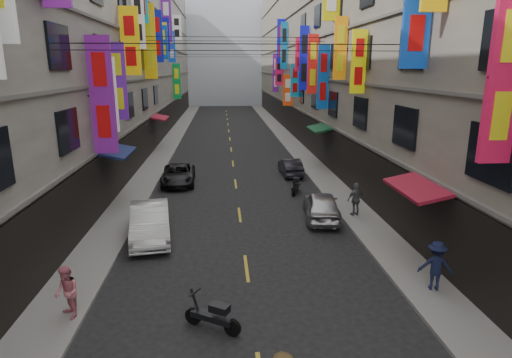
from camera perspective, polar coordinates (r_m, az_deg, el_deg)
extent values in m
cube|color=slate|center=(39.57, -12.07, 3.83)|extent=(2.00, 90.00, 0.12)
cube|color=slate|center=(39.82, 5.35, 4.16)|extent=(2.00, 90.00, 0.12)
cube|color=#9B968D|center=(40.22, -21.71, 16.85)|extent=(10.00, 90.00, 19.00)
cube|color=black|center=(39.47, -13.56, 5.85)|extent=(0.12, 85.50, 3.00)
cube|color=#66635E|center=(39.26, -13.69, 8.30)|extent=(0.16, 90.00, 0.14)
cube|color=#66635E|center=(39.06, -13.98, 12.96)|extent=(0.16, 90.00, 0.14)
cube|color=#66635E|center=(39.12, -14.28, 17.64)|extent=(0.16, 90.00, 0.14)
cube|color=gray|center=(40.70, 14.43, 17.36)|extent=(10.00, 90.00, 19.00)
cube|color=black|center=(39.76, 6.75, 6.21)|extent=(0.12, 85.50, 3.00)
cube|color=#66635E|center=(39.55, 6.81, 8.65)|extent=(0.16, 90.00, 0.14)
cube|color=#66635E|center=(39.35, 6.96, 13.29)|extent=(0.16, 90.00, 0.14)
cube|color=#66635E|center=(39.41, 7.11, 17.94)|extent=(0.16, 90.00, 0.14)
cube|color=#66635E|center=(39.73, 7.26, 22.55)|extent=(0.16, 90.00, 0.14)
cube|color=silver|center=(88.65, -4.25, 17.00)|extent=(18.00, 8.00, 22.00)
cube|color=#C7123E|center=(12.97, 30.20, 11.66)|extent=(0.88, 0.18, 4.50)
cylinder|color=black|center=(13.00, 30.38, 11.64)|extent=(0.98, 0.08, 0.08)
cube|color=#0F45B8|center=(17.77, 20.79, 20.93)|extent=(1.02, 0.18, 4.53)
cylinder|color=black|center=(17.79, 20.94, 20.91)|extent=(1.12, 0.08, 0.08)
cube|color=#69167C|center=(21.51, -19.84, 10.39)|extent=(1.10, 0.18, 5.41)
cylinder|color=black|center=(21.52, -19.97, 10.38)|extent=(1.20, 0.08, 0.08)
cube|color=white|center=(23.38, -19.02, 10.54)|extent=(0.78, 0.18, 3.76)
cylinder|color=black|center=(23.39, -19.14, 10.53)|extent=(0.88, 0.08, 0.08)
cube|color=yellow|center=(24.16, 13.51, 14.94)|extent=(0.78, 0.18, 3.29)
cylinder|color=black|center=(24.17, 13.63, 14.93)|extent=(0.88, 0.08, 0.08)
cube|color=#571A92|center=(25.45, -17.86, 12.26)|extent=(0.85, 0.18, 4.20)
cylinder|color=black|center=(25.46, -17.98, 12.25)|extent=(0.95, 0.08, 0.08)
cube|color=orange|center=(27.81, 11.16, 16.70)|extent=(0.77, 0.18, 3.72)
cylinder|color=black|center=(27.83, 11.27, 16.69)|extent=(0.87, 0.08, 0.08)
cube|color=yellow|center=(28.71, -16.42, 17.21)|extent=(1.14, 0.18, 4.07)
cylinder|color=black|center=(28.72, -16.52, 17.20)|extent=(1.24, 0.08, 0.08)
cube|color=#0D469F|center=(31.79, 8.93, 13.27)|extent=(0.82, 0.18, 4.52)
cylinder|color=black|center=(31.80, 9.02, 13.27)|extent=(0.92, 0.08, 0.08)
cube|color=white|center=(33.05, -15.41, 19.85)|extent=(0.80, 0.18, 3.99)
cylinder|color=black|center=(33.06, -15.50, 19.84)|extent=(0.90, 0.08, 0.08)
cube|color=red|center=(35.29, 7.59, 14.93)|extent=(0.84, 0.18, 4.57)
cylinder|color=black|center=(35.30, 7.67, 14.93)|extent=(0.94, 0.08, 0.08)
cube|color=gold|center=(36.57, -14.02, 17.33)|extent=(1.00, 0.18, 5.73)
cylinder|color=black|center=(36.58, -14.10, 17.33)|extent=(1.10, 0.08, 0.08)
cube|color=#1114C7|center=(39.15, 6.41, 15.69)|extent=(0.81, 0.18, 5.46)
cylinder|color=black|center=(39.16, 6.48, 15.69)|extent=(0.91, 0.08, 0.08)
cube|color=#0D159A|center=(41.17, -13.04, 18.03)|extent=(0.99, 0.18, 4.47)
cylinder|color=black|center=(41.18, -13.11, 18.03)|extent=(1.09, 0.08, 0.08)
cube|color=#EC163B|center=(41.66, 5.78, 16.19)|extent=(0.75, 0.18, 3.03)
cylinder|color=black|center=(41.67, 5.85, 16.18)|extent=(0.85, 0.08, 0.08)
cube|color=#0E81AC|center=(43.35, 5.21, 12.96)|extent=(0.87, 0.18, 3.17)
cylinder|color=black|center=(43.36, 5.28, 12.96)|extent=(0.97, 0.08, 0.08)
cube|color=#0D459A|center=(44.83, -12.34, 17.37)|extent=(0.97, 0.18, 3.18)
cylinder|color=black|center=(44.84, -12.40, 17.37)|extent=(1.07, 0.08, 0.08)
cube|color=#130D9C|center=(47.37, -12.02, 18.30)|extent=(0.92, 0.18, 3.36)
cylinder|color=black|center=(47.38, -12.09, 18.29)|extent=(1.02, 0.08, 0.08)
cube|color=#D93F0C|center=(47.23, 4.26, 11.72)|extent=(1.03, 0.18, 3.30)
cylinder|color=black|center=(47.24, 4.33, 11.72)|extent=(1.13, 0.08, 0.08)
cube|color=#641885|center=(48.69, -11.85, 20.12)|extent=(1.07, 0.18, 4.64)
cylinder|color=black|center=(48.70, -11.92, 20.12)|extent=(1.17, 0.08, 0.08)
cube|color=#0D68A2|center=(51.41, 3.76, 17.32)|extent=(0.79, 0.18, 5.18)
cylinder|color=black|center=(51.42, 3.82, 17.32)|extent=(0.89, 0.08, 0.08)
cube|color=#1046BB|center=(53.36, -11.18, 16.91)|extent=(0.82, 0.18, 3.54)
cylinder|color=black|center=(53.37, -11.24, 16.91)|extent=(0.92, 0.08, 0.08)
cube|color=#1011C3|center=(53.49, 3.36, 17.84)|extent=(0.94, 0.18, 5.07)
cylinder|color=black|center=(53.50, 3.41, 17.84)|extent=(1.04, 0.08, 0.08)
cube|color=#DC144F|center=(54.73, 3.10, 14.07)|extent=(0.94, 0.18, 3.28)
cylinder|color=black|center=(54.73, 3.16, 14.07)|extent=(1.04, 0.08, 0.08)
cube|color=#0B792D|center=(56.76, -10.52, 12.69)|extent=(0.96, 0.18, 4.41)
cylinder|color=black|center=(56.77, -10.57, 12.68)|extent=(1.06, 0.08, 0.08)
cube|color=white|center=(59.38, -10.52, 19.25)|extent=(1.11, 0.18, 3.06)
cylinder|color=black|center=(59.39, -10.57, 19.24)|extent=(1.21, 0.08, 0.08)
cube|color=#5B177F|center=(59.17, 2.61, 13.95)|extent=(0.74, 0.18, 5.02)
cylinder|color=black|center=(59.17, 2.66, 13.95)|extent=(0.84, 0.08, 0.08)
cube|color=maroon|center=(16.76, 20.70, -1.01)|extent=(1.39, 3.20, 0.41)
cube|color=navy|center=(23.61, -17.99, 3.55)|extent=(1.39, 3.20, 0.41)
cube|color=#134828|center=(31.67, 8.49, 6.76)|extent=(1.39, 3.20, 0.41)
cube|color=maroon|center=(39.19, -12.74, 8.05)|extent=(1.39, 3.20, 0.41)
cylinder|color=black|center=(18.61, -2.19, 17.56)|extent=(14.00, 0.04, 0.04)
cylinder|color=black|center=(32.65, -3.33, 18.38)|extent=(14.00, 0.04, 0.04)
cylinder|color=black|center=(46.60, -3.74, 16.25)|extent=(14.00, 0.04, 0.04)
cube|color=gold|center=(16.29, -1.28, -11.76)|extent=(0.12, 2.20, 0.01)
cube|color=gold|center=(21.82, -2.21, -4.76)|extent=(0.12, 2.20, 0.01)
cube|color=gold|center=(27.55, -2.74, -0.63)|extent=(0.12, 2.20, 0.01)
cube|color=gold|center=(33.37, -3.09, 2.07)|extent=(0.12, 2.20, 0.01)
cube|color=gold|center=(39.25, -3.34, 3.96)|extent=(0.12, 2.20, 0.01)
cube|color=gold|center=(45.16, -3.52, 5.36)|extent=(0.12, 2.20, 0.01)
cube|color=gold|center=(51.09, -3.66, 6.44)|extent=(0.12, 2.20, 0.01)
cube|color=gold|center=(57.03, -3.77, 7.29)|extent=(0.12, 2.20, 0.01)
cube|color=gold|center=(62.99, -3.86, 7.98)|extent=(0.12, 2.20, 0.01)
cube|color=gold|center=(68.95, -3.94, 8.55)|extent=(0.12, 2.20, 0.01)
cube|color=gold|center=(74.92, -4.00, 9.03)|extent=(0.12, 2.20, 0.01)
cylinder|color=black|center=(13.16, -8.37, -17.64)|extent=(0.49, 0.36, 0.50)
cylinder|color=black|center=(12.57, -3.17, -19.19)|extent=(0.49, 0.36, 0.50)
cube|color=black|center=(12.77, -5.86, -17.85)|extent=(1.27, 0.92, 0.18)
cube|color=black|center=(12.47, -4.88, -16.79)|extent=(0.64, 0.56, 0.22)
cylinder|color=black|center=(12.87, -8.06, -16.07)|extent=(0.35, 0.25, 0.88)
cylinder|color=black|center=(12.70, -8.12, -14.71)|extent=(0.31, 0.46, 0.06)
cylinder|color=black|center=(24.92, 5.01, -1.73)|extent=(0.28, 0.51, 0.50)
cylinder|color=black|center=(26.16, 5.51, -0.96)|extent=(0.28, 0.51, 0.50)
cube|color=black|center=(25.50, 5.27, -1.01)|extent=(0.72, 1.33, 0.18)
cube|color=black|center=(25.64, 5.39, -0.11)|extent=(0.49, 0.63, 0.22)
cylinder|color=black|center=(24.89, 5.07, -0.68)|extent=(0.19, 0.36, 0.88)
cylinder|color=black|center=(24.81, 5.09, 0.10)|extent=(0.49, 0.22, 0.06)
imported|color=silver|center=(19.19, -13.94, -5.58)|extent=(2.26, 4.78, 1.51)
imported|color=black|center=(27.81, -10.31, 0.59)|extent=(2.19, 4.48, 1.22)
imported|color=#BAB9BE|center=(21.27, 8.73, -3.49)|extent=(2.14, 4.23, 1.38)
imported|color=#24232A|center=(29.75, 4.61, 1.63)|extent=(1.34, 3.57, 1.17)
imported|color=#DA7381|center=(13.96, -23.92, -13.67)|extent=(0.89, 0.94, 1.60)
imported|color=#131836|center=(15.45, 22.86, -10.59)|extent=(1.20, 0.86, 1.68)
imported|color=#5B5B5E|center=(21.68, 13.20, -2.63)|extent=(1.10, 0.83, 1.67)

